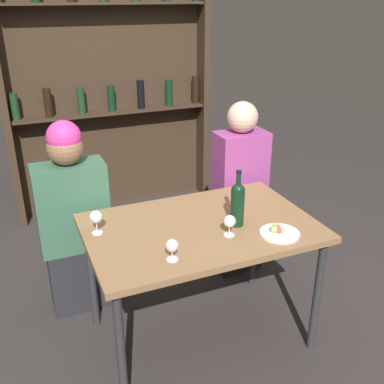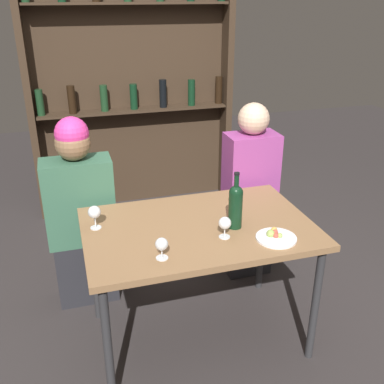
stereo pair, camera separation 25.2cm
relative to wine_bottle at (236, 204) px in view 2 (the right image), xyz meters
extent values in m
plane|color=#332D2D|center=(-0.19, 0.07, -0.91)|extent=(10.00, 10.00, 0.00)
cube|color=olive|center=(-0.19, 0.07, -0.16)|extent=(1.26, 0.83, 0.04)
cylinder|color=#2D2D30|center=(-0.76, -0.28, -0.54)|extent=(0.04, 0.04, 0.73)
cylinder|color=#2D2D30|center=(0.38, -0.28, -0.54)|extent=(0.04, 0.04, 0.73)
cylinder|color=#2D2D30|center=(-0.76, 0.42, -0.54)|extent=(0.04, 0.04, 0.73)
cylinder|color=#2D2D30|center=(0.38, 0.42, -0.54)|extent=(0.04, 0.04, 0.73)
cube|color=#38281C|center=(-0.19, 2.16, 0.10)|extent=(1.81, 0.02, 2.01)
cube|color=#38281C|center=(-1.09, 2.06, 0.10)|extent=(0.06, 0.18, 2.01)
cube|color=#38281C|center=(0.72, 2.06, 0.10)|extent=(0.06, 0.18, 2.01)
cube|color=#38281C|center=(-0.19, 2.06, 0.04)|extent=(1.73, 0.18, 0.02)
cylinder|color=#19381E|center=(-1.01, 2.07, 0.17)|extent=(0.07, 0.07, 0.23)
cylinder|color=black|center=(-0.74, 2.05, 0.18)|extent=(0.07, 0.07, 0.25)
cylinder|color=#19381E|center=(-0.45, 2.07, 0.17)|extent=(0.07, 0.07, 0.23)
cylinder|color=black|center=(-0.19, 2.06, 0.17)|extent=(0.07, 0.07, 0.23)
cylinder|color=black|center=(0.09, 2.06, 0.18)|extent=(0.07, 0.07, 0.26)
cylinder|color=black|center=(0.36, 2.06, 0.17)|extent=(0.07, 0.07, 0.24)
cylinder|color=black|center=(0.64, 2.07, 0.18)|extent=(0.07, 0.07, 0.26)
cube|color=#38281C|center=(-0.19, 2.06, 0.96)|extent=(1.73, 0.18, 0.02)
cylinder|color=black|center=(0.00, 0.00, -0.03)|extent=(0.08, 0.08, 0.21)
sphere|color=black|center=(0.00, 0.00, 0.07)|extent=(0.08, 0.08, 0.08)
cylinder|color=black|center=(0.00, 0.00, 0.12)|extent=(0.03, 0.03, 0.10)
cylinder|color=black|center=(0.00, 0.00, 0.18)|extent=(0.03, 0.03, 0.01)
cylinder|color=silver|center=(-0.45, -0.20, -0.14)|extent=(0.06, 0.06, 0.00)
cylinder|color=silver|center=(-0.45, -0.20, -0.10)|extent=(0.01, 0.01, 0.06)
sphere|color=silver|center=(-0.45, -0.20, -0.06)|extent=(0.06, 0.06, 0.06)
cylinder|color=silver|center=(-0.73, 0.20, -0.14)|extent=(0.06, 0.06, 0.00)
cylinder|color=silver|center=(-0.73, 0.20, -0.10)|extent=(0.01, 0.01, 0.07)
sphere|color=silver|center=(-0.73, 0.20, -0.04)|extent=(0.07, 0.07, 0.07)
cylinder|color=silver|center=(-0.09, -0.09, -0.14)|extent=(0.06, 0.06, 0.00)
cylinder|color=silver|center=(-0.09, -0.09, -0.10)|extent=(0.01, 0.01, 0.06)
sphere|color=silver|center=(-0.09, -0.09, -0.05)|extent=(0.07, 0.07, 0.07)
cylinder|color=white|center=(0.16, -0.19, -0.13)|extent=(0.21, 0.21, 0.01)
sphere|color=gold|center=(0.17, -0.13, -0.11)|extent=(0.03, 0.03, 0.03)
sphere|color=#B74C3D|center=(0.16, -0.19, -0.12)|extent=(0.03, 0.03, 0.03)
sphere|color=#B74C3D|center=(0.17, -0.15, -0.12)|extent=(0.03, 0.03, 0.03)
sphere|color=#99B256|center=(0.14, -0.17, -0.11)|extent=(0.04, 0.04, 0.04)
sphere|color=#99B256|center=(0.18, -0.19, -0.12)|extent=(0.03, 0.03, 0.03)
cube|color=#26262B|center=(-0.79, 0.66, -0.68)|extent=(0.39, 0.22, 0.45)
cube|color=#38664C|center=(-0.79, 0.66, -0.18)|extent=(0.43, 0.22, 0.56)
sphere|color=#8C6647|center=(-0.79, 0.66, 0.21)|extent=(0.21, 0.21, 0.21)
sphere|color=#EA3893|center=(-0.79, 0.66, 0.27)|extent=(0.20, 0.20, 0.20)
cube|color=#26262B|center=(0.38, 0.66, -0.68)|extent=(0.32, 0.22, 0.45)
cube|color=#9E3F8C|center=(0.38, 0.66, -0.15)|extent=(0.36, 0.22, 0.62)
sphere|color=beige|center=(0.38, 0.66, 0.27)|extent=(0.21, 0.21, 0.21)
camera|label=1|loc=(-1.08, -1.93, 1.04)|focal=42.00mm
camera|label=2|loc=(-0.84, -2.01, 1.04)|focal=42.00mm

